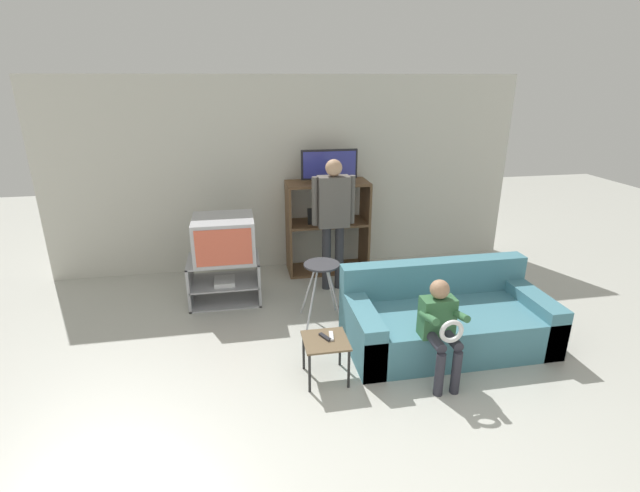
# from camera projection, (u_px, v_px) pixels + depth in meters

# --- Properties ---
(ground_plane) EXTENTS (18.00, 18.00, 0.00)m
(ground_plane) POSITION_uv_depth(u_px,v_px,m) (361.00, 475.00, 3.17)
(ground_plane) COLOR #B7B7AD
(wall_back) EXTENTS (6.40, 0.06, 2.60)m
(wall_back) POSITION_uv_depth(u_px,v_px,m) (289.00, 175.00, 6.32)
(wall_back) COLOR beige
(wall_back) RESTS_ON ground_plane
(tv_stand) EXTENTS (0.84, 0.58, 0.54)m
(tv_stand) POSITION_uv_depth(u_px,v_px,m) (225.00, 280.00, 5.57)
(tv_stand) COLOR #A8A8AD
(tv_stand) RESTS_ON ground_plane
(television_main) EXTENTS (0.70, 0.66, 0.50)m
(television_main) POSITION_uv_depth(u_px,v_px,m) (224.00, 238.00, 5.41)
(television_main) COLOR #B2B2B7
(television_main) RESTS_ON tv_stand
(media_shelf) EXTENTS (1.10, 0.50, 1.26)m
(media_shelf) POSITION_uv_depth(u_px,v_px,m) (327.00, 226.00, 6.33)
(media_shelf) COLOR brown
(media_shelf) RESTS_ON ground_plane
(television_flat) EXTENTS (0.74, 0.20, 0.43)m
(television_flat) POSITION_uv_depth(u_px,v_px,m) (329.00, 167.00, 6.04)
(television_flat) COLOR black
(television_flat) RESTS_ON media_shelf
(folding_stool) EXTENTS (0.43, 0.45, 0.69)m
(folding_stool) POSITION_uv_depth(u_px,v_px,m) (322.00, 274.00, 4.98)
(folding_stool) COLOR #B7B7BC
(folding_stool) RESTS_ON ground_plane
(snack_table) EXTENTS (0.39, 0.39, 0.39)m
(snack_table) POSITION_uv_depth(u_px,v_px,m) (326.00, 345.00, 4.08)
(snack_table) COLOR brown
(snack_table) RESTS_ON ground_plane
(remote_control_black) EXTENTS (0.10, 0.14, 0.02)m
(remote_control_black) POSITION_uv_depth(u_px,v_px,m) (325.00, 337.00, 4.08)
(remote_control_black) COLOR #232328
(remote_control_black) RESTS_ON snack_table
(remote_control_white) EXTENTS (0.06, 0.15, 0.02)m
(remote_control_white) POSITION_uv_depth(u_px,v_px,m) (331.00, 336.00, 4.10)
(remote_control_white) COLOR silver
(remote_control_white) RESTS_ON snack_table
(couch) EXTENTS (2.00, 0.98, 0.76)m
(couch) POSITION_uv_depth(u_px,v_px,m) (445.00, 319.00, 4.68)
(couch) COLOR teal
(couch) RESTS_ON ground_plane
(person_standing_adult) EXTENTS (0.53, 0.20, 1.66)m
(person_standing_adult) POSITION_uv_depth(u_px,v_px,m) (333.00, 213.00, 5.64)
(person_standing_adult) COLOR #2D2D33
(person_standing_adult) RESTS_ON ground_plane
(person_seated_child) EXTENTS (0.33, 0.43, 0.93)m
(person_seated_child) POSITION_uv_depth(u_px,v_px,m) (441.00, 324.00, 4.00)
(person_seated_child) COLOR #2D2D38
(person_seated_child) RESTS_ON ground_plane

